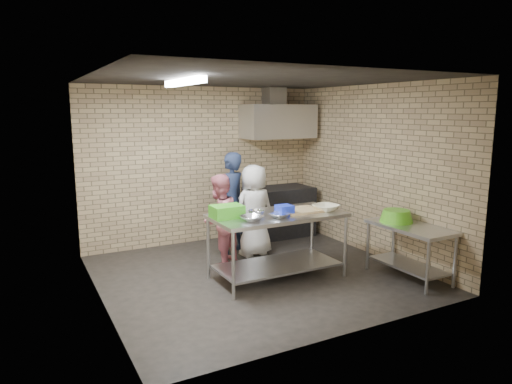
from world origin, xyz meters
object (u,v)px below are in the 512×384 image
(stove, at_px, (279,212))
(blue_tub, at_px, (285,210))
(prep_table, at_px, (277,246))
(bottle_red, at_px, (275,125))
(side_counter, at_px, (409,252))
(woman_pink, at_px, (219,220))
(green_crate, at_px, (227,211))
(woman_white, at_px, (254,210))
(bottle_green, at_px, (294,126))
(man_navy, at_px, (231,203))
(green_basin, at_px, (396,216))

(stove, xyz_separation_m, blue_tub, (-1.10, -1.98, 0.52))
(prep_table, distance_m, bottle_red, 2.90)
(side_counter, bearing_deg, bottle_red, 97.62)
(stove, distance_m, woman_pink, 1.95)
(bottle_red, height_order, woman_pink, bottle_red)
(stove, bearing_deg, side_counter, -80.71)
(side_counter, xyz_separation_m, blue_tub, (-1.55, 0.77, 0.60))
(stove, height_order, green_crate, green_crate)
(bottle_red, bearing_deg, side_counter, -82.38)
(prep_table, relative_size, side_counter, 1.52)
(bottle_red, bearing_deg, woman_pink, -143.28)
(woman_white, bearing_deg, prep_table, 73.34)
(green_crate, bearing_deg, bottle_green, 41.09)
(bottle_red, bearing_deg, prep_table, -119.42)
(stove, bearing_deg, bottle_green, 28.07)
(man_navy, bearing_deg, prep_table, 68.28)
(green_basin, distance_m, man_navy, 2.58)
(bottle_red, height_order, woman_white, bottle_red)
(stove, relative_size, green_basin, 2.61)
(bottle_red, bearing_deg, woman_white, -133.07)
(bottle_red, relative_size, man_navy, 0.11)
(side_counter, height_order, green_basin, green_basin)
(prep_table, xyz_separation_m, green_crate, (-0.70, 0.12, 0.54))
(man_navy, bearing_deg, bottle_green, 179.74)
(stove, distance_m, green_crate, 2.61)
(blue_tub, relative_size, woman_pink, 0.15)
(green_crate, relative_size, woman_white, 0.28)
(green_crate, bearing_deg, prep_table, -9.73)
(stove, relative_size, green_crate, 2.97)
(prep_table, height_order, green_crate, green_crate)
(bottle_red, xyz_separation_m, bottle_green, (0.40, 0.00, -0.01))
(side_counter, distance_m, stove, 2.79)
(green_basin, relative_size, bottle_green, 3.07)
(green_crate, distance_m, bottle_red, 2.95)
(side_counter, bearing_deg, man_navy, 126.74)
(blue_tub, height_order, woman_pink, woman_pink)
(woman_white, bearing_deg, side_counter, 120.00)
(bottle_green, distance_m, woman_pink, 2.78)
(bottle_red, xyz_separation_m, woman_pink, (-1.69, -1.26, -1.34))
(woman_pink, bearing_deg, prep_table, 86.07)
(side_counter, distance_m, bottle_red, 3.44)
(prep_table, height_order, man_navy, man_navy)
(side_counter, relative_size, bottle_red, 6.67)
(green_crate, xyz_separation_m, blue_tub, (0.75, -0.22, -0.02))
(green_basin, xyz_separation_m, woman_pink, (-2.07, 1.48, -0.15))
(side_counter, distance_m, green_crate, 2.58)
(bottle_red, distance_m, bottle_green, 0.40)
(stove, xyz_separation_m, woman_pink, (-1.64, -1.02, 0.24))
(bottle_red, bearing_deg, man_navy, -149.21)
(man_navy, xyz_separation_m, woman_pink, (-0.42, -0.51, -0.13))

